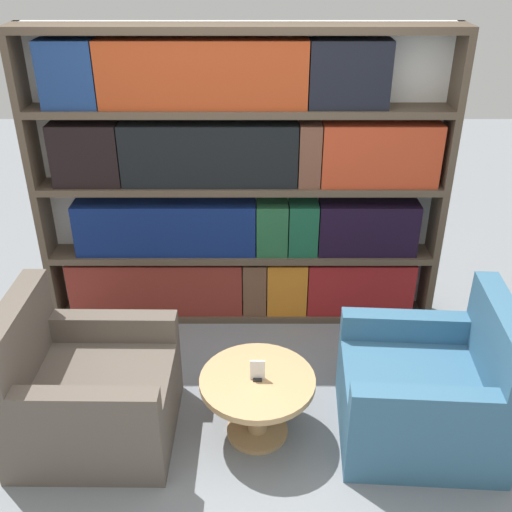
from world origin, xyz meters
TOP-DOWN VIEW (x-y plane):
  - ground_plane at (0.00, 0.00)m, footprint 14.00×14.00m
  - bookshelf at (-0.01, 1.48)m, footprint 2.92×0.30m
  - armchair_left at (-0.88, 0.17)m, footprint 0.92×0.83m
  - armchair_right at (1.12, 0.17)m, footprint 0.96×0.88m
  - coffee_table at (0.12, 0.17)m, footprint 0.67×0.67m
  - table_sign at (0.12, 0.17)m, footprint 0.09×0.06m

SIDE VIEW (x-z plane):
  - ground_plane at x=0.00m, z-range 0.00..0.00m
  - coffee_table at x=0.12m, z-range 0.09..0.51m
  - armchair_left at x=-0.88m, z-range -0.15..0.76m
  - armchair_right at x=1.12m, z-range -0.15..0.76m
  - table_sign at x=0.12m, z-range 0.41..0.54m
  - bookshelf at x=-0.01m, z-range -0.03..2.15m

